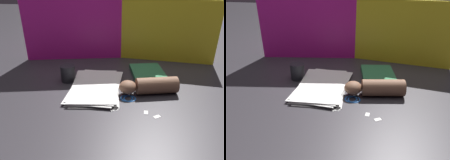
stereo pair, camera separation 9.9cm
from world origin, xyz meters
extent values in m
plane|color=#2D2B30|center=(0.00, 0.00, 0.00)|extent=(6.00, 6.00, 0.00)
cube|color=#D81E9E|center=(-0.16, 0.43, 0.27)|extent=(0.84, 0.15, 0.54)
cube|color=yellow|center=(0.20, 0.43, 0.18)|extent=(0.74, 0.12, 0.37)
cube|color=white|center=(-0.09, 0.01, 0.00)|extent=(0.24, 0.36, 0.00)
cube|color=white|center=(-0.09, 0.02, 0.00)|extent=(0.21, 0.34, 0.00)
cube|color=white|center=(-0.09, 0.02, 0.01)|extent=(0.23, 0.36, 0.00)
cube|color=white|center=(-0.09, 0.01, 0.01)|extent=(0.23, 0.35, 0.00)
cube|color=white|center=(-0.08, 0.02, 0.01)|extent=(0.24, 0.36, 0.00)
cube|color=white|center=(-0.09, 0.02, 0.02)|extent=(0.24, 0.36, 0.00)
cube|color=#2D7247|center=(0.17, 0.18, 0.01)|extent=(0.21, 0.27, 0.03)
sphere|color=silver|center=(0.07, -0.03, 0.00)|extent=(0.01, 0.01, 0.01)
cylinder|color=silver|center=(0.07, 0.02, 0.00)|extent=(0.02, 0.11, 0.01)
torus|color=blue|center=(0.07, -0.07, 0.00)|extent=(0.06, 0.06, 0.01)
cylinder|color=silver|center=(0.09, 0.02, 0.00)|extent=(0.04, 0.11, 0.01)
torus|color=blue|center=(0.06, -0.06, 0.00)|extent=(0.07, 0.07, 0.01)
cylinder|color=brown|center=(0.20, 0.00, 0.04)|extent=(0.20, 0.11, 0.08)
ellipsoid|color=brown|center=(0.06, -0.03, 0.04)|extent=(0.09, 0.09, 0.06)
cube|color=white|center=(0.18, -0.19, 0.00)|extent=(0.03, 0.03, 0.00)
cube|color=white|center=(0.14, -0.17, 0.00)|extent=(0.02, 0.03, 0.00)
cube|color=white|center=(0.01, -0.16, 0.00)|extent=(0.03, 0.02, 0.00)
cube|color=white|center=(0.02, -0.15, 0.00)|extent=(0.02, 0.02, 0.00)
cylinder|color=#232328|center=(-0.24, 0.09, 0.04)|extent=(0.07, 0.07, 0.08)
camera|label=1|loc=(0.07, -0.89, 0.50)|focal=35.00mm
camera|label=2|loc=(0.17, -0.88, 0.50)|focal=35.00mm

